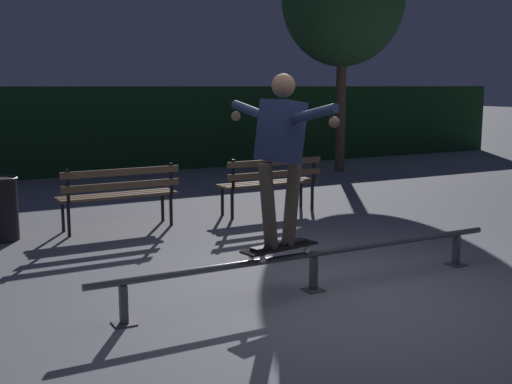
# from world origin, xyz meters

# --- Properties ---
(ground_plane) EXTENTS (90.00, 90.00, 0.00)m
(ground_plane) POSITION_xyz_m (0.00, 0.00, 0.00)
(ground_plane) COLOR gray
(hedge_backdrop) EXTENTS (24.00, 1.20, 1.91)m
(hedge_backdrop) POSITION_xyz_m (0.00, 9.79, 0.96)
(hedge_backdrop) COLOR #193D1E
(hedge_backdrop) RESTS_ON ground
(grind_rail) EXTENTS (4.34, 0.18, 0.39)m
(grind_rail) POSITION_xyz_m (0.00, 0.20, 0.30)
(grind_rail) COLOR #47474C
(grind_rail) RESTS_ON ground
(skateboard) EXTENTS (0.80, 0.34, 0.09)m
(skateboard) POSITION_xyz_m (-0.37, 0.20, 0.46)
(skateboard) COLOR black
(skateboard) RESTS_ON grind_rail
(skateboarder) EXTENTS (0.63, 1.39, 1.56)m
(skateboarder) POSITION_xyz_m (-0.37, 0.21, 1.40)
(skateboarder) COLOR black
(skateboarder) RESTS_ON skateboard
(park_bench_leftmost) EXTENTS (1.61, 0.44, 0.88)m
(park_bench_leftmost) POSITION_xyz_m (-0.83, 3.66, 0.54)
(park_bench_leftmost) COLOR black
(park_bench_leftmost) RESTS_ON ground
(park_bench_left_center) EXTENTS (1.61, 0.44, 0.88)m
(park_bench_left_center) POSITION_xyz_m (1.51, 3.66, 0.54)
(park_bench_left_center) COLOR black
(park_bench_left_center) RESTS_ON ground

